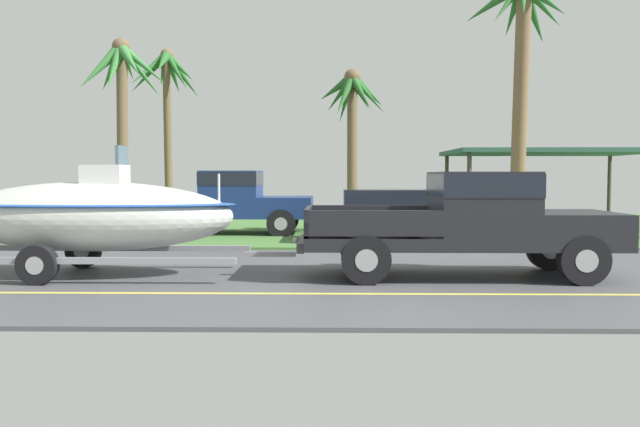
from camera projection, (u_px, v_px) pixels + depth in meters
name	position (u px, v px, depth m)	size (l,w,h in m)	color
ground	(392.00, 234.00, 20.03)	(36.00, 22.00, 0.11)	#4C4C51
pickup_truck_towing	(478.00, 218.00, 11.52)	(5.50, 2.01, 1.80)	black
boat_on_trailer	(90.00, 216.00, 11.64)	(6.31, 2.21, 2.25)	gray
parked_pickup_background	(231.00, 200.00, 19.50)	(5.66, 1.99, 1.87)	navy
parked_sedan_near	(397.00, 217.00, 17.26)	(4.33, 1.84, 1.38)	beige
carport_awning	(546.00, 154.00, 22.57)	(6.45, 4.58, 2.59)	#4C4238
palm_tree_near_right	(353.00, 107.00, 25.28)	(2.74, 3.11, 5.74)	brown
palm_tree_mid	(522.00, 46.00, 18.26)	(2.71, 2.55, 7.27)	brown
palm_tree_far_left	(166.00, 84.00, 26.11)	(2.67, 3.66, 6.65)	brown
palm_tree_far_right	(122.00, 86.00, 22.05)	(2.95, 3.14, 6.25)	brown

